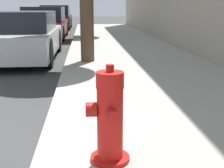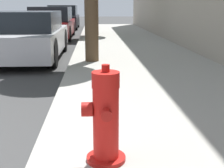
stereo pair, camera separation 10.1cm
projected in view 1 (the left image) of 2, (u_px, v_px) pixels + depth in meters
The scene contains 4 objects.
fire_hydrant at pixel (109, 119), 2.54m from camera, with size 0.36×0.36×0.82m.
parked_car_near at pixel (21, 36), 8.22m from camera, with size 1.86×4.32×1.26m.
parked_car_mid at pixel (46, 23), 13.54m from camera, with size 1.75×4.51×1.35m.
parked_car_far at pixel (56, 18), 19.10m from camera, with size 1.78×3.97×1.42m.
Camera 1 is at (2.52, -2.21, 1.40)m, focal length 50.00 mm.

